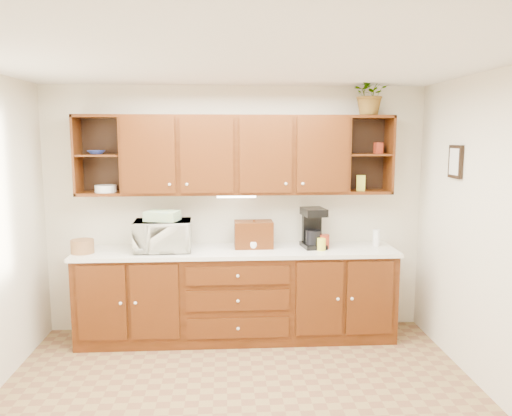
{
  "coord_description": "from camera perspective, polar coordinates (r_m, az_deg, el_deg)",
  "views": [
    {
      "loc": [
        -0.11,
        -3.52,
        2.08
      ],
      "look_at": [
        0.18,
        1.15,
        1.4
      ],
      "focal_mm": 35.0,
      "sensor_mm": 36.0,
      "label": 1
    }
  ],
  "objects": [
    {
      "name": "pantry_box_red",
      "position": [
        5.34,
        13.81,
        6.67
      ],
      "size": [
        0.09,
        0.08,
        0.12
      ],
      "primitive_type": "cube",
      "rotation": [
        0.0,
        0.0,
        0.19
      ],
      "color": "maroon",
      "rests_on": "upper_cabinets"
    },
    {
      "name": "potted_plant",
      "position": [
        5.29,
        12.95,
        12.65
      ],
      "size": [
        0.47,
        0.43,
        0.43
      ],
      "primitive_type": "imported",
      "rotation": [
        0.0,
        0.0,
        0.28
      ],
      "color": "#999999",
      "rests_on": "upper_cabinets"
    },
    {
      "name": "plate_stack",
      "position": [
        5.26,
        -16.8,
        2.13
      ],
      "size": [
        0.27,
        0.27,
        0.07
      ],
      "primitive_type": "cylinder",
      "rotation": [
        0.0,
        0.0,
        -0.32
      ],
      "color": "white",
      "rests_on": "upper_cabinets"
    },
    {
      "name": "countertop",
      "position": [
        5.1,
        -2.19,
        -4.95
      ],
      "size": [
        3.24,
        0.64,
        0.04
      ],
      "primitive_type": "cube",
      "color": "white",
      "rests_on": "base_cabinets"
    },
    {
      "name": "bowl_stack",
      "position": [
        5.26,
        -17.78,
        6.08
      ],
      "size": [
        0.21,
        0.21,
        0.04
      ],
      "primitive_type": "imported",
      "rotation": [
        0.0,
        0.0,
        -0.39
      ],
      "color": "#2A3D9B",
      "rests_on": "upper_cabinets"
    },
    {
      "name": "coffee_maker",
      "position": [
        5.19,
        6.54,
        -2.32
      ],
      "size": [
        0.26,
        0.31,
        0.41
      ],
      "rotation": [
        0.0,
        0.0,
        0.14
      ],
      "color": "black",
      "rests_on": "countertop"
    },
    {
      "name": "right_wall",
      "position": [
        4.18,
        26.95,
        -3.46
      ],
      "size": [
        0.0,
        3.5,
        3.5
      ],
      "primitive_type": "plane",
      "rotation": [
        1.57,
        0.0,
        -1.57
      ],
      "color": "beige",
      "rests_on": "floor"
    },
    {
      "name": "bread_box",
      "position": [
        5.14,
        -0.28,
        -3.03
      ],
      "size": [
        0.39,
        0.25,
        0.27
      ],
      "primitive_type": "cube",
      "rotation": [
        0.0,
        0.0,
        0.01
      ],
      "color": "#351706",
      "rests_on": "countertop"
    },
    {
      "name": "framed_picture",
      "position": [
        4.89,
        21.86,
        4.94
      ],
      "size": [
        0.03,
        0.24,
        0.3
      ],
      "primitive_type": "cube",
      "color": "black",
      "rests_on": "right_wall"
    },
    {
      "name": "towel_stack",
      "position": [
        5.04,
        -10.65,
        -0.88
      ],
      "size": [
        0.36,
        0.3,
        0.09
      ],
      "primitive_type": "cube",
      "rotation": [
        0.0,
        0.0,
        -0.26
      ],
      "color": "#E3EB6E",
      "rests_on": "microwave"
    },
    {
      "name": "woven_tray",
      "position": [
        5.29,
        -9.82,
        -4.25
      ],
      "size": [
        0.32,
        0.15,
        0.31
      ],
      "primitive_type": "cylinder",
      "rotation": [
        1.36,
        0.0,
        -0.22
      ],
      "color": "olive",
      "rests_on": "countertop"
    },
    {
      "name": "wicker_basket",
      "position": [
        5.2,
        -19.23,
        -4.17
      ],
      "size": [
        0.27,
        0.27,
        0.13
      ],
      "primitive_type": "cylinder",
      "rotation": [
        0.0,
        0.0,
        0.23
      ],
      "color": "olive",
      "rests_on": "countertop"
    },
    {
      "name": "canister_red",
      "position": [
        5.16,
        7.78,
        -3.82
      ],
      "size": [
        0.13,
        0.13,
        0.14
      ],
      "primitive_type": "cylinder",
      "rotation": [
        0.0,
        0.0,
        -0.16
      ],
      "color": "maroon",
      "rests_on": "countertop"
    },
    {
      "name": "back_wall",
      "position": [
        5.33,
        -2.29,
        -0.21
      ],
      "size": [
        4.0,
        0.0,
        4.0
      ],
      "primitive_type": "plane",
      "rotation": [
        1.57,
        0.0,
        0.0
      ],
      "color": "beige",
      "rests_on": "floor"
    },
    {
      "name": "canister_yellow",
      "position": [
        5.07,
        7.48,
        -4.14
      ],
      "size": [
        0.09,
        0.09,
        0.12
      ],
      "primitive_type": "cylinder",
      "rotation": [
        0.0,
        0.0,
        0.03
      ],
      "color": "gold",
      "rests_on": "countertop"
    },
    {
      "name": "pantry_box_yellow",
      "position": [
        5.3,
        11.88,
        2.83
      ],
      "size": [
        0.1,
        0.09,
        0.16
      ],
      "primitive_type": "cube",
      "rotation": [
        0.0,
        0.0,
        -0.21
      ],
      "color": "gold",
      "rests_on": "upper_cabinets"
    },
    {
      "name": "floor",
      "position": [
        4.09,
        -1.63,
        -22.35
      ],
      "size": [
        4.0,
        4.0,
        0.0
      ],
      "primitive_type": "plane",
      "color": "olive",
      "rests_on": "ground"
    },
    {
      "name": "mug_tree",
      "position": [
        5.16,
        -0.23,
        -4.05
      ],
      "size": [
        0.27,
        0.26,
        0.29
      ],
      "rotation": [
        0.0,
        0.0,
        0.35
      ],
      "color": "#351706",
      "rests_on": "countertop"
    },
    {
      "name": "undercabinet_light",
      "position": [
        5.09,
        -2.25,
        1.33
      ],
      "size": [
        0.4,
        0.05,
        0.02
      ],
      "primitive_type": "cube",
      "color": "white",
      "rests_on": "upper_cabinets"
    },
    {
      "name": "ceiling",
      "position": [
        3.56,
        -1.8,
        16.61
      ],
      "size": [
        4.0,
        4.0,
        0.0
      ],
      "primitive_type": "plane",
      "rotation": [
        3.14,
        0.0,
        0.0
      ],
      "color": "white",
      "rests_on": "back_wall"
    },
    {
      "name": "canister_white",
      "position": [
        5.36,
        13.59,
        -3.34
      ],
      "size": [
        0.09,
        0.09,
        0.17
      ],
      "primitive_type": "cylinder",
      "rotation": [
        0.0,
        0.0,
        -0.2
      ],
      "color": "white",
      "rests_on": "countertop"
    },
    {
      "name": "upper_cabinets",
      "position": [
        5.11,
        -2.18,
        6.11
      ],
      "size": [
        3.2,
        0.33,
        0.8
      ],
      "color": "#351706",
      "rests_on": "back_wall"
    },
    {
      "name": "wine_bottle",
      "position": [
        5.15,
        -13.59,
        -3.23
      ],
      "size": [
        0.08,
        0.08,
        0.28
      ],
      "primitive_type": "cylinder",
      "rotation": [
        0.0,
        0.0,
        -0.28
      ],
      "color": "black",
      "rests_on": "countertop"
    },
    {
      "name": "microwave",
      "position": [
        5.07,
        -10.59,
        -3.13
      ],
      "size": [
        0.58,
        0.41,
        0.31
      ],
      "primitive_type": "imported",
      "rotation": [
        0.0,
        0.0,
        0.05
      ],
      "color": "beige",
      "rests_on": "countertop"
    },
    {
      "name": "base_cabinets",
      "position": [
        5.23,
        -2.17,
        -9.94
      ],
      "size": [
        3.2,
        0.6,
        0.9
      ],
      "primitive_type": "cube",
      "color": "#351706",
      "rests_on": "floor"
    }
  ]
}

